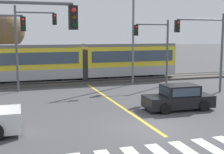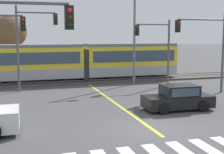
% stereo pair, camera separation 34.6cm
% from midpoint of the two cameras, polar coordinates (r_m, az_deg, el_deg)
% --- Properties ---
extents(ground_plane, '(200.00, 200.00, 0.00)m').
position_cam_midpoint_polar(ground_plane, '(15.54, 7.94, -9.39)').
color(ground_plane, '#474749').
extents(track_bed, '(120.00, 4.00, 0.18)m').
position_cam_midpoint_polar(track_bed, '(30.07, -4.69, -0.65)').
color(track_bed, '#4C4742').
rests_on(track_bed, ground).
extents(rail_near, '(120.00, 0.08, 0.10)m').
position_cam_midpoint_polar(rail_near, '(29.35, -4.39, -0.59)').
color(rail_near, '#939399').
rests_on(rail_near, track_bed).
extents(rail_far, '(120.00, 0.08, 0.10)m').
position_cam_midpoint_polar(rail_far, '(30.74, -4.98, -0.20)').
color(rail_far, '#939399').
rests_on(rail_far, track_bed).
extents(light_rail_tram, '(18.50, 2.64, 3.43)m').
position_cam_midpoint_polar(light_rail_tram, '(29.81, -4.87, 3.06)').
color(light_rail_tram, '#9E9EA3').
rests_on(light_rail_tram, track_bed).
extents(crosswalk_stripe_4, '(0.58, 2.80, 0.01)m').
position_cam_midpoint_polar(crosswalk_stripe_4, '(12.80, 14.35, -13.45)').
color(crosswalk_stripe_4, silver).
rests_on(crosswalk_stripe_4, ground).
extents(crosswalk_stripe_5, '(0.58, 2.80, 0.01)m').
position_cam_midpoint_polar(crosswalk_stripe_5, '(13.37, 18.51, -12.67)').
color(crosswalk_stripe_5, silver).
rests_on(crosswalk_stripe_5, ground).
extents(lane_centre_line, '(0.20, 14.93, 0.01)m').
position_cam_midpoint_polar(lane_centre_line, '(21.09, 0.85, -4.63)').
color(lane_centre_line, gold).
rests_on(lane_centre_line, ground).
extents(sedan_crossing, '(4.25, 2.02, 1.52)m').
position_cam_midpoint_polar(sedan_crossing, '(19.43, 12.48, -3.83)').
color(sedan_crossing, black).
rests_on(sedan_crossing, ground).
extents(traffic_light_far_left, '(3.25, 0.38, 6.74)m').
position_cam_midpoint_polar(traffic_light_far_left, '(25.58, -14.33, 7.18)').
color(traffic_light_far_left, '#515459').
rests_on(traffic_light_far_left, ground).
extents(traffic_light_mid_right, '(4.25, 0.38, 6.11)m').
position_cam_midpoint_polar(traffic_light_mid_right, '(24.92, 17.46, 6.34)').
color(traffic_light_mid_right, '#515459').
rests_on(traffic_light_mid_right, ground).
extents(traffic_light_far_right, '(3.25, 0.38, 5.77)m').
position_cam_midpoint_polar(traffic_light_far_right, '(27.41, 8.65, 6.22)').
color(traffic_light_far_right, '#515459').
rests_on(traffic_light_far_right, ground).
extents(traffic_light_near_left, '(3.75, 0.38, 6.12)m').
position_cam_midpoint_polar(traffic_light_near_left, '(11.81, -17.78, 4.82)').
color(traffic_light_near_left, '#515459').
rests_on(traffic_light_near_left, ground).
extents(street_lamp_centre, '(1.79, 0.28, 9.22)m').
position_cam_midpoint_polar(street_lamp_centre, '(28.13, 4.75, 9.07)').
color(street_lamp_centre, slate).
rests_on(street_lamp_centre, ground).
extents(bare_tree_west, '(3.44, 3.44, 6.51)m').
position_cam_midpoint_polar(bare_tree_west, '(34.57, -17.83, 7.91)').
color(bare_tree_west, brown).
rests_on(bare_tree_west, ground).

